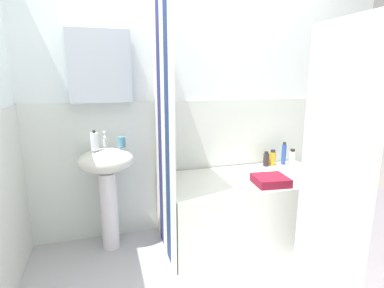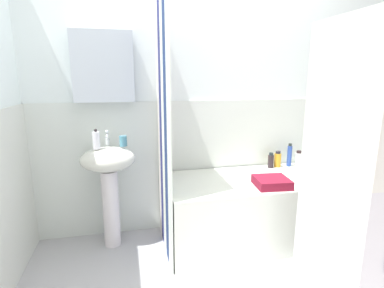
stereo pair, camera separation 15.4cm
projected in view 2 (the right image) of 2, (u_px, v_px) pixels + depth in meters
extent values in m
cube|color=white|center=(207.00, 100.00, 2.76)|extent=(3.60, 0.05, 2.40)
cube|color=silver|center=(207.00, 164.00, 2.86)|extent=(3.60, 0.02, 1.20)
cube|color=silver|center=(103.00, 67.00, 2.41)|extent=(0.48, 0.12, 0.56)
cylinder|color=silver|center=(111.00, 209.00, 2.52)|extent=(0.14, 0.14, 0.66)
ellipsoid|color=silver|center=(108.00, 159.00, 2.43)|extent=(0.44, 0.34, 0.20)
cylinder|color=silver|center=(108.00, 142.00, 2.50)|extent=(0.03, 0.03, 0.05)
cylinder|color=silver|center=(107.00, 136.00, 2.44)|extent=(0.02, 0.10, 0.02)
sphere|color=silver|center=(107.00, 132.00, 2.48)|extent=(0.03, 0.03, 0.03)
cylinder|color=white|center=(96.00, 140.00, 2.34)|extent=(0.06, 0.06, 0.14)
sphere|color=black|center=(96.00, 130.00, 2.32)|extent=(0.02, 0.02, 0.02)
cylinder|color=teal|center=(123.00, 141.00, 2.44)|extent=(0.06, 0.06, 0.09)
cube|color=silver|center=(249.00, 209.00, 2.62)|extent=(1.44, 0.72, 0.56)
cube|color=white|center=(169.00, 139.00, 2.04)|extent=(0.01, 0.14, 2.00)
cube|color=navy|center=(166.00, 135.00, 2.17)|extent=(0.01, 0.14, 2.00)
cube|color=white|center=(164.00, 131.00, 2.31)|extent=(0.01, 0.14, 2.00)
cube|color=navy|center=(161.00, 128.00, 2.44)|extent=(0.01, 0.14, 2.00)
cube|color=white|center=(159.00, 126.00, 2.58)|extent=(0.01, 0.14, 2.00)
cylinder|color=white|center=(298.00, 159.00, 2.94)|extent=(0.06, 0.06, 0.12)
cylinder|color=black|center=(299.00, 152.00, 2.92)|extent=(0.04, 0.04, 0.02)
cylinder|color=#2D4AA4|center=(289.00, 156.00, 2.91)|extent=(0.04, 0.04, 0.20)
cylinder|color=#242B27|center=(290.00, 145.00, 2.88)|extent=(0.03, 0.03, 0.02)
cylinder|color=gold|center=(278.00, 160.00, 2.90)|extent=(0.06, 0.06, 0.13)
cylinder|color=#26232E|center=(278.00, 152.00, 2.88)|extent=(0.05, 0.05, 0.02)
cylinder|color=#2B2225|center=(271.00, 161.00, 2.87)|extent=(0.05, 0.05, 0.12)
cylinder|color=black|center=(271.00, 154.00, 2.85)|extent=(0.04, 0.04, 0.02)
cube|color=maroon|center=(272.00, 182.00, 2.38)|extent=(0.28, 0.27, 0.07)
cube|color=silver|center=(366.00, 237.00, 1.88)|extent=(0.60, 0.60, 0.86)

